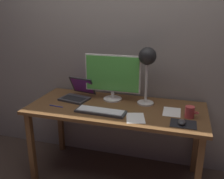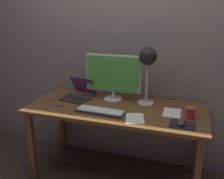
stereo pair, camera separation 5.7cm
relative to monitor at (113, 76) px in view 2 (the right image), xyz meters
The scene contains 13 objects.
ground_plane 1.00m from the monitor, 63.70° to the right, with size 4.80×4.80×0.00m, color #47382D.
back_wall 0.40m from the monitor, 69.89° to the left, with size 4.80×0.06×2.60m, color gray.
desk 0.38m from the monitor, 63.70° to the right, with size 1.60×0.70×0.74m.
monitor is the anchor object (origin of this frame).
keyboard_main 0.41m from the monitor, 91.79° to the right, with size 0.45×0.16×0.03m.
laptop 0.39m from the monitor, behind, with size 0.32×0.34×0.20m.
desk_lamp 0.37m from the monitor, ahead, with size 0.16×0.16×0.53m.
mousepad 0.81m from the monitor, 28.28° to the right, with size 0.20×0.16×0.00m, color black.
mouse 0.80m from the monitor, 29.40° to the right, with size 0.06×0.10×0.03m, color #38383A.
coffee_mug 0.78m from the monitor, 17.19° to the right, with size 0.11×0.08×0.10m.
paper_sheet_near_mouse 0.53m from the monitor, 50.27° to the right, with size 0.15×0.21×0.00m, color white.
paper_sheet_by_keyboard 0.65m from the monitor, 14.48° to the right, with size 0.15×0.21×0.00m, color white.
pen 0.60m from the monitor, 144.43° to the right, with size 0.01×0.01×0.14m, color #2633A5.
Camera 2 is at (0.61, -2.02, 1.60)m, focal length 39.95 mm.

